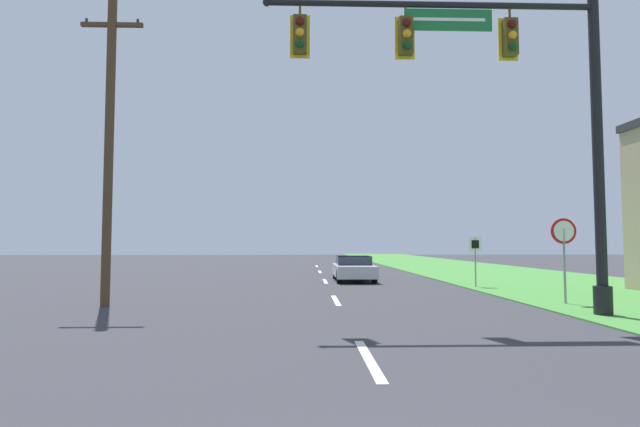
{
  "coord_description": "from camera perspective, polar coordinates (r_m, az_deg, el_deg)",
  "views": [
    {
      "loc": [
        -1.0,
        -1.8,
        1.79
      ],
      "look_at": [
        0.0,
        29.75,
        3.71
      ],
      "focal_mm": 28.0,
      "sensor_mm": 36.0,
      "label": 1
    }
  ],
  "objects": [
    {
      "name": "grass_verge_right",
      "position": [
        33.86,
        18.15,
        -6.3
      ],
      "size": [
        10.0,
        110.0,
        0.04
      ],
      "color": "#428438",
      "rests_on": "ground"
    },
    {
      "name": "signal_mast",
      "position": [
        13.76,
        20.93,
        12.16
      ],
      "size": [
        8.68,
        0.47,
        8.69
      ],
      "color": "black",
      "rests_on": "grass_verge_right"
    },
    {
      "name": "utility_pole_near",
      "position": [
        15.89,
        -22.97,
        7.47
      ],
      "size": [
        1.8,
        0.26,
        9.15
      ],
      "color": "#4C3823",
      "rests_on": "ground"
    },
    {
      "name": "route_sign_post",
      "position": [
        21.51,
        17.31,
        -4.02
      ],
      "size": [
        0.55,
        0.06,
        2.03
      ],
      "color": "gray",
      "rests_on": "grass_verge_right"
    },
    {
      "name": "road_center_line",
      "position": [
        23.89,
        0.6,
        -7.76
      ],
      "size": [
        0.16,
        34.8,
        0.01
      ],
      "color": "silver",
      "rests_on": "ground"
    },
    {
      "name": "stop_sign",
      "position": [
        16.43,
        26.1,
        -2.86
      ],
      "size": [
        0.76,
        0.07,
        2.5
      ],
      "color": "gray",
      "rests_on": "grass_verge_right"
    },
    {
      "name": "car_ahead",
      "position": [
        24.28,
        3.85,
        -6.27
      ],
      "size": [
        1.83,
        4.38,
        1.19
      ],
      "color": "black",
      "rests_on": "ground"
    }
  ]
}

